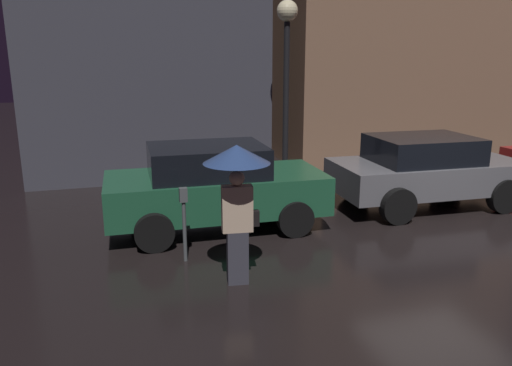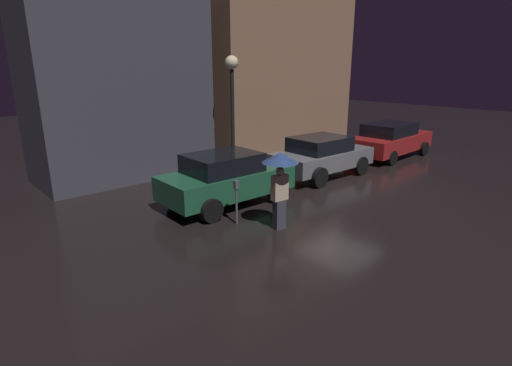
{
  "view_description": "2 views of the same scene",
  "coord_description": "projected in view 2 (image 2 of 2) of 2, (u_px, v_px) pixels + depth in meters",
  "views": [
    {
      "loc": [
        -5.9,
        -7.45,
        3.15
      ],
      "look_at": [
        -3.65,
        0.12,
        1.11
      ],
      "focal_mm": 35.0,
      "sensor_mm": 36.0,
      "label": 1
    },
    {
      "loc": [
        -11.09,
        -7.74,
        4.03
      ],
      "look_at": [
        -4.16,
        -0.09,
        0.97
      ],
      "focal_mm": 28.0,
      "sensor_mm": 36.0,
      "label": 2
    }
  ],
  "objects": [
    {
      "name": "parked_car_green",
      "position": [
        226.0,
        178.0,
        11.82
      ],
      "size": [
        4.02,
        1.98,
        1.56
      ],
      "rotation": [
        0.0,
        0.0,
        -0.03
      ],
      "color": "#1E5638",
      "rests_on": "ground"
    },
    {
      "name": "building_facade_right",
      "position": [
        276.0,
        60.0,
        19.21
      ],
      "size": [
        8.03,
        3.0,
        8.53
      ],
      "color": "#8C664C",
      "rests_on": "ground"
    },
    {
      "name": "ground_plane",
      "position": [
        343.0,
        186.0,
        13.78
      ],
      "size": [
        60.0,
        60.0,
        0.0
      ],
      "primitive_type": "plane",
      "color": "black"
    },
    {
      "name": "parked_car_grey",
      "position": [
        321.0,
        155.0,
        14.84
      ],
      "size": [
        4.03,
        2.02,
        1.5
      ],
      "rotation": [
        0.0,
        0.0,
        -0.04
      ],
      "color": "slate",
      "rests_on": "ground"
    },
    {
      "name": "parking_meter",
      "position": [
        236.0,
        197.0,
        10.33
      ],
      "size": [
        0.12,
        0.1,
        1.19
      ],
      "color": "#4C5154",
      "rests_on": "ground"
    },
    {
      "name": "pedestrian_with_umbrella",
      "position": [
        280.0,
        172.0,
        9.8
      ],
      "size": [
        0.91,
        0.91,
        1.99
      ],
      "rotation": [
        0.0,
        0.0,
        -0.12
      ],
      "color": "#383842",
      "rests_on": "ground"
    },
    {
      "name": "building_facade_left",
      "position": [
        119.0,
        91.0,
        14.39
      ],
      "size": [
        6.15,
        3.0,
        6.28
      ],
      "color": "#3D3D47",
      "rests_on": "ground"
    },
    {
      "name": "parked_car_red",
      "position": [
        390.0,
        139.0,
        18.01
      ],
      "size": [
        4.64,
        2.05,
        1.54
      ],
      "rotation": [
        0.0,
        0.0,
        0.04
      ],
      "color": "maroon",
      "rests_on": "ground"
    },
    {
      "name": "street_lamp_near",
      "position": [
        232.0,
        88.0,
        14.35
      ],
      "size": [
        0.48,
        0.48,
        4.35
      ],
      "color": "black",
      "rests_on": "ground"
    }
  ]
}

